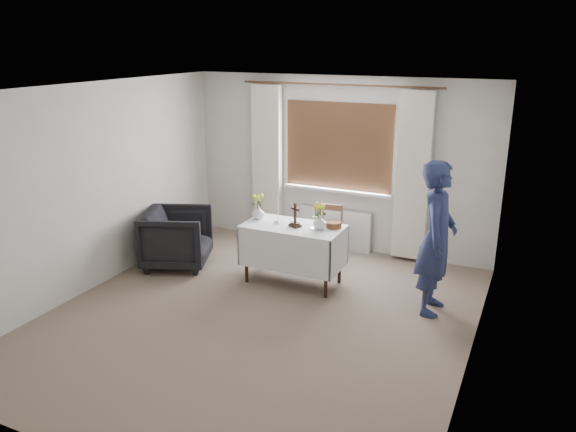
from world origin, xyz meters
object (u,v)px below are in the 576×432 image
Objects in this scene: armchair at (177,238)px; flower_vase_left at (258,212)px; wooden_cross at (295,215)px; flower_vase_right at (320,222)px; altar_table at (293,254)px; person at (437,238)px; wooden_chair at (327,234)px.

armchair is 4.96× the size of flower_vase_left.
flower_vase_right is (0.31, 0.04, -0.07)m from wooden_cross.
altar_table is 1.43× the size of armchair.
wooden_cross is at bearing -173.25° from flower_vase_right.
altar_table is 7.26× the size of flower_vase_right.
flower_vase_right is (0.87, -0.05, -0.00)m from flower_vase_left.
person is 1.72m from wooden_cross.
wooden_cross reaches higher than flower_vase_left.
altar_table is 0.53m from wooden_cross.
flower_vase_right is at bearing 85.85° from person.
flower_vase_left is at bearing -132.52° from wooden_chair.
armchair is (-1.79, -1.01, -0.00)m from wooden_chair.
wooden_cross reaches higher than altar_table.
wooden_cross is at bearing -9.05° from flower_vase_left.
flower_vase_right is (0.35, 0.02, 0.47)m from altar_table.
armchair is at bearing 89.73° from person.
flower_vase_right is at bearing -78.86° from wooden_chair.
armchair is 5.07× the size of flower_vase_right.
flower_vase_left is (-0.56, 0.09, -0.07)m from wooden_cross.
wooden_cross is (0.04, -0.02, 0.53)m from altar_table.
flower_vase_right reaches higher than armchair.
person reaches higher than armchair.
wooden_chair is 1.04m from wooden_cross.
altar_table is at bearing 86.83° from person.
altar_table is 0.88m from wooden_chair.
flower_vase_left is at bearing 172.49° from altar_table.
person is at bearing -2.16° from flower_vase_right.
person reaches higher than flower_vase_left.
flower_vase_left is at bearing -166.52° from wooden_cross.
wooden_cross is at bearing -107.80° from armchair.
armchair reaches higher than altar_table.
armchair is (-1.67, -0.14, 0.01)m from altar_table.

